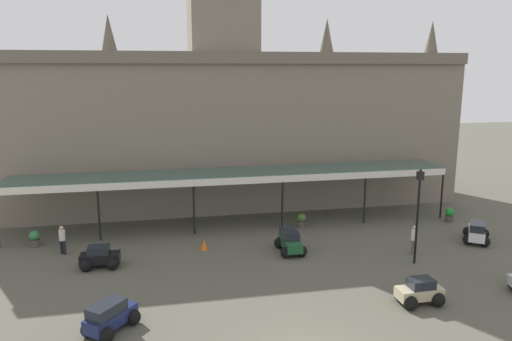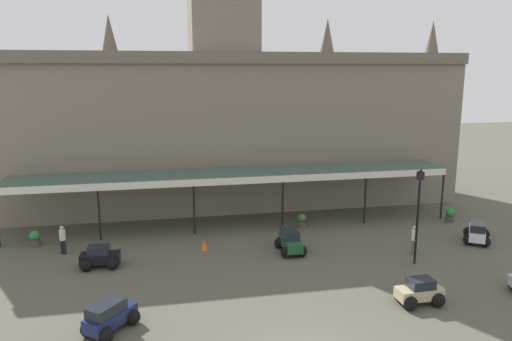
{
  "view_description": "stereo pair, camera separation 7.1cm",
  "coord_description": "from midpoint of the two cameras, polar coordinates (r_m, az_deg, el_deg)",
  "views": [
    {
      "loc": [
        -4.93,
        -14.92,
        10.37
      ],
      "look_at": [
        0.0,
        9.42,
        5.18
      ],
      "focal_mm": 34.28,
      "sensor_mm": 36.0,
      "label": 1
    },
    {
      "loc": [
        -4.86,
        -14.94,
        10.37
      ],
      "look_at": [
        0.0,
        9.42,
        5.18
      ],
      "focal_mm": 34.28,
      "sensor_mm": 36.0,
      "label": 2
    }
  ],
  "objects": [
    {
      "name": "station_building",
      "position": [
        37.25,
        -3.7,
        5.91
      ],
      "size": [
        35.7,
        6.68,
        20.28
      ],
      "color": "slate",
      "rests_on": "ground"
    },
    {
      "name": "entrance_canopy",
      "position": [
        32.28,
        -2.31,
        -0.42
      ],
      "size": [
        28.99,
        3.26,
        3.68
      ],
      "color": "#38564C",
      "rests_on": "ground"
    },
    {
      "name": "car_black_sedan",
      "position": [
        27.6,
        -17.65,
        -9.71
      ],
      "size": [
        2.08,
        1.56,
        1.19
      ],
      "color": "black",
      "rests_on": "ground"
    },
    {
      "name": "car_navy_estate",
      "position": [
        21.28,
        -16.59,
        -16.15
      ],
      "size": [
        2.31,
        2.41,
        1.27
      ],
      "color": "#19214C",
      "rests_on": "ground"
    },
    {
      "name": "car_white_estate",
      "position": [
        32.81,
        24.44,
        -6.67
      ],
      "size": [
        2.26,
        2.43,
        1.27
      ],
      "color": "silver",
      "rests_on": "ground"
    },
    {
      "name": "car_beige_sedan",
      "position": [
        23.72,
        18.59,
        -13.42
      ],
      "size": [
        2.08,
        1.56,
        1.19
      ],
      "color": "tan",
      "rests_on": "ground"
    },
    {
      "name": "car_green_estate",
      "position": [
        28.45,
        4.08,
        -8.38
      ],
      "size": [
        1.55,
        2.25,
        1.27
      ],
      "color": "#1E512D",
      "rests_on": "ground"
    },
    {
      "name": "pedestrian_crossing_forecourt",
      "position": [
        30.04,
        -21.57,
        -7.4
      ],
      "size": [
        0.35,
        0.34,
        1.67
      ],
      "color": "black",
      "rests_on": "ground"
    },
    {
      "name": "pedestrian_beside_cars",
      "position": [
        29.37,
        18.04,
        -7.58
      ],
      "size": [
        0.34,
        0.34,
        1.67
      ],
      "color": "brown",
      "rests_on": "ground"
    },
    {
      "name": "victorian_lamppost",
      "position": [
        27.32,
        18.49,
        -3.97
      ],
      "size": [
        0.3,
        0.3,
        5.23
      ],
      "color": "black",
      "rests_on": "ground"
    },
    {
      "name": "traffic_cone",
      "position": [
        28.92,
        -5.98,
        -8.6
      ],
      "size": [
        0.4,
        0.4,
        0.63
      ],
      "primitive_type": "cone",
      "color": "orange",
      "rests_on": "ground"
    },
    {
      "name": "planter_by_canopy",
      "position": [
        32.71,
        5.44,
        -5.82
      ],
      "size": [
        0.6,
        0.6,
        0.96
      ],
      "color": "#47423D",
      "rests_on": "ground"
    },
    {
      "name": "planter_near_kerb",
      "position": [
        32.1,
        -24.33,
        -7.2
      ],
      "size": [
        0.6,
        0.6,
        0.96
      ],
      "color": "#47423D",
      "rests_on": "ground"
    },
    {
      "name": "planter_forecourt_centre",
      "position": [
        36.37,
        21.76,
        -4.82
      ],
      "size": [
        0.6,
        0.6,
        0.96
      ],
      "color": "#47423D",
      "rests_on": "ground"
    }
  ]
}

